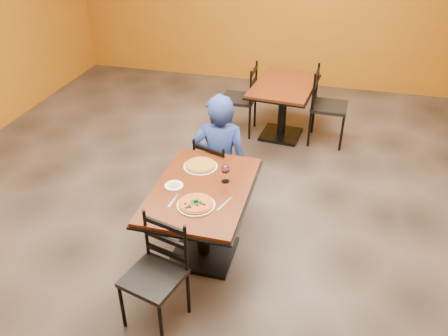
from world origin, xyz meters
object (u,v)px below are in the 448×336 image
(plate_far, at_px, (200,166))
(pizza_far, at_px, (200,165))
(side_plate, at_px, (174,186))
(table_second, at_px, (283,98))
(chair_main_near, at_px, (153,278))
(wine_glass, at_px, (225,173))
(table_main, at_px, (202,206))
(chair_second_left, at_px, (239,99))
(pizza_main, at_px, (196,203))
(chair_second_right, at_px, (329,107))
(chair_main_far, at_px, (219,173))
(diner, at_px, (220,147))
(plate_main, at_px, (196,205))

(plate_far, relative_size, pizza_far, 1.11)
(pizza_far, bearing_deg, side_plate, -109.70)
(table_second, bearing_deg, chair_main_near, -98.10)
(pizza_far, bearing_deg, wine_glass, -32.18)
(table_main, bearing_deg, pizza_far, 109.10)
(chair_main_near, distance_m, wine_glass, 1.07)
(chair_second_left, bearing_deg, pizza_main, 5.18)
(table_main, bearing_deg, chair_second_right, 69.78)
(chair_main_near, xyz_separation_m, chair_second_left, (-0.12, 3.33, 0.03))
(wine_glass, bearing_deg, table_second, 86.03)
(chair_main_far, xyz_separation_m, pizza_far, (-0.05, -0.43, 0.35))
(chair_main_near, relative_size, side_plate, 5.53)
(table_second, xyz_separation_m, chair_second_left, (-0.60, 0.00, -0.08))
(pizza_main, height_order, wine_glass, wine_glass)
(table_second, xyz_separation_m, chair_main_far, (-0.39, -1.77, -0.13))
(chair_main_far, height_order, side_plate, chair_main_far)
(chair_main_near, relative_size, plate_far, 2.85)
(pizza_far, bearing_deg, table_second, 78.62)
(pizza_main, bearing_deg, table_second, 83.71)
(chair_main_near, bearing_deg, pizza_main, 87.94)
(chair_main_near, relative_size, chair_second_right, 0.89)
(chair_main_near, xyz_separation_m, pizza_main, (0.17, 0.55, 0.33))
(chair_main_far, bearing_deg, chair_second_right, -100.30)
(chair_second_right, distance_m, plate_far, 2.45)
(chair_second_right, xyz_separation_m, pizza_far, (-1.04, -2.21, 0.28))
(chair_main_near, relative_size, pizza_far, 3.16)
(table_second, distance_m, chair_main_near, 3.37)
(chair_second_right, height_order, diner, diner)
(wine_glass, bearing_deg, chair_main_near, -108.02)
(chair_main_far, bearing_deg, table_main, 113.41)
(wine_glass, bearing_deg, side_plate, -156.16)
(chair_main_far, height_order, chair_second_left, chair_second_left)
(side_plate, bearing_deg, table_second, 77.43)
(table_second, relative_size, pizza_main, 4.22)
(table_second, xyz_separation_m, plate_main, (-0.31, -2.78, 0.20))
(chair_main_far, height_order, chair_second_right, chair_second_right)
(chair_main_far, relative_size, pizza_far, 3.00)
(chair_second_right, relative_size, plate_main, 3.20)
(chair_main_near, bearing_deg, table_main, 94.90)
(table_second, xyz_separation_m, chair_main_near, (-0.47, -3.33, -0.11))
(chair_second_left, distance_m, plate_far, 2.23)
(chair_second_left, height_order, wine_glass, chair_second_left)
(pizza_far, bearing_deg, chair_main_far, 83.28)
(side_plate, bearing_deg, plate_main, -39.21)
(chair_main_near, height_order, pizza_main, chair_main_near)
(table_second, height_order, side_plate, side_plate)
(table_main, xyz_separation_m, plate_main, (0.03, -0.25, 0.20))
(plate_main, height_order, pizza_far, pizza_far)
(chair_main_near, xyz_separation_m, chair_main_far, (0.08, 1.56, -0.02))
(pizza_far, bearing_deg, pizza_main, -76.42)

